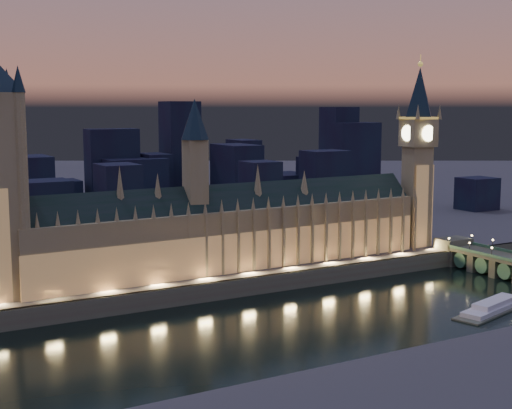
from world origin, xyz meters
TOP-DOWN VIEW (x-y plane):
  - ground_plane at (0.00, 0.00)m, footprint 2000.00×2000.00m
  - north_bank at (0.00, 520.00)m, footprint 2000.00×960.00m
  - embankment_wall at (0.00, 41.00)m, footprint 2000.00×2.50m
  - palace_of_westminster at (-3.02, 61.75)m, footprint 202.00×26.76m
  - elizabeth_tower at (108.00, 61.92)m, footprint 18.00×18.00m
  - river_boat at (69.82, -28.73)m, footprint 50.05×23.96m
  - city_backdrop at (38.52, 250.21)m, footprint 457.39×215.63m

SIDE VIEW (x-z plane):
  - ground_plane at x=0.00m, z-range 0.00..0.00m
  - river_boat at x=69.82m, z-range -0.69..3.81m
  - north_bank at x=0.00m, z-range 0.00..8.00m
  - embankment_wall at x=0.00m, z-range 0.00..8.00m
  - palace_of_westminster at x=-3.02m, z-range -12.63..65.37m
  - city_backdrop at x=38.52m, z-range -8.92..71.93m
  - elizabeth_tower at x=108.00m, z-range 13.68..115.36m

